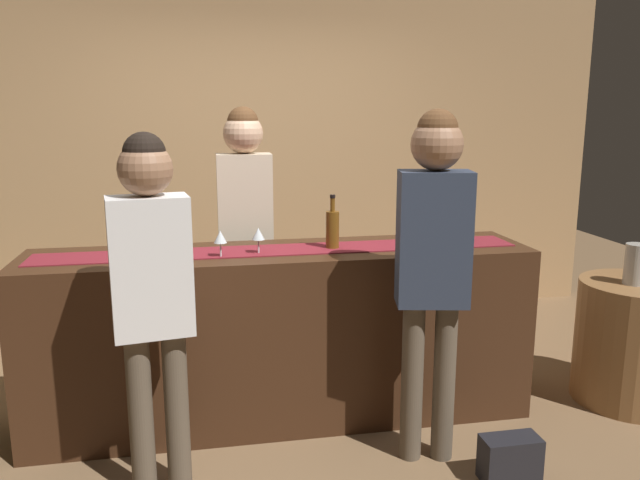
# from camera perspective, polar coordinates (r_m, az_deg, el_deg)

# --- Properties ---
(ground_plane) EXTENTS (10.00, 10.00, 0.00)m
(ground_plane) POSITION_cam_1_polar(r_m,az_deg,el_deg) (3.80, -3.33, -15.55)
(ground_plane) COLOR brown
(back_wall) EXTENTS (6.00, 0.12, 2.90)m
(back_wall) POSITION_cam_1_polar(r_m,az_deg,el_deg) (5.28, -6.24, 8.53)
(back_wall) COLOR tan
(back_wall) RESTS_ON ground
(bar_counter) EXTENTS (2.78, 0.60, 0.98)m
(bar_counter) POSITION_cam_1_polar(r_m,az_deg,el_deg) (3.60, -3.42, -8.59)
(bar_counter) COLOR #3D2314
(bar_counter) RESTS_ON ground
(counter_runner_cloth) EXTENTS (2.64, 0.28, 0.01)m
(counter_runner_cloth) POSITION_cam_1_polar(r_m,az_deg,el_deg) (3.46, -3.52, -0.90)
(counter_runner_cloth) COLOR maroon
(counter_runner_cloth) RESTS_ON bar_counter
(wine_bottle_amber) EXTENTS (0.07, 0.07, 0.30)m
(wine_bottle_amber) POSITION_cam_1_polar(r_m,az_deg,el_deg) (3.48, 1.14, 1.04)
(wine_bottle_amber) COLOR brown
(wine_bottle_amber) RESTS_ON bar_counter
(wine_bottle_clear) EXTENTS (0.07, 0.07, 0.30)m
(wine_bottle_clear) POSITION_cam_1_polar(r_m,az_deg,el_deg) (3.62, 10.27, 1.27)
(wine_bottle_clear) COLOR #B2C6C1
(wine_bottle_clear) RESTS_ON bar_counter
(wine_bottle_green) EXTENTS (0.07, 0.07, 0.30)m
(wine_bottle_green) POSITION_cam_1_polar(r_m,az_deg,el_deg) (3.73, 12.05, 1.52)
(wine_bottle_green) COLOR #194723
(wine_bottle_green) RESTS_ON bar_counter
(wine_glass_near_customer) EXTENTS (0.07, 0.07, 0.14)m
(wine_glass_near_customer) POSITION_cam_1_polar(r_m,az_deg,el_deg) (3.31, -9.04, 0.20)
(wine_glass_near_customer) COLOR silver
(wine_glass_near_customer) RESTS_ON bar_counter
(wine_glass_mid_counter) EXTENTS (0.07, 0.07, 0.14)m
(wine_glass_mid_counter) POSITION_cam_1_polar(r_m,az_deg,el_deg) (3.37, -5.62, 0.49)
(wine_glass_mid_counter) COLOR silver
(wine_glass_mid_counter) RESTS_ON bar_counter
(bartender) EXTENTS (0.34, 0.25, 1.76)m
(bartender) POSITION_cam_1_polar(r_m,az_deg,el_deg) (3.99, -6.82, 2.42)
(bartender) COLOR #26262B
(bartender) RESTS_ON ground
(customer_sipping) EXTENTS (0.37, 0.26, 1.75)m
(customer_sipping) POSITION_cam_1_polar(r_m,az_deg,el_deg) (3.05, 10.23, -0.82)
(customer_sipping) COLOR brown
(customer_sipping) RESTS_ON ground
(customer_browsing) EXTENTS (0.37, 0.25, 1.66)m
(customer_browsing) POSITION_cam_1_polar(r_m,az_deg,el_deg) (2.83, -15.06, -3.54)
(customer_browsing) COLOR brown
(customer_browsing) RESTS_ON ground
(round_side_table) EXTENTS (0.68, 0.68, 0.74)m
(round_side_table) POSITION_cam_1_polar(r_m,az_deg,el_deg) (4.28, 26.62, -8.27)
(round_side_table) COLOR olive
(round_side_table) RESTS_ON ground
(vase_on_side_table) EXTENTS (0.13, 0.13, 0.24)m
(vase_on_side_table) POSITION_cam_1_polar(r_m,az_deg,el_deg) (4.10, 26.77, -1.98)
(vase_on_side_table) COLOR #A8A399
(vase_on_side_table) RESTS_ON round_side_table
(handbag) EXTENTS (0.28, 0.14, 0.22)m
(handbag) POSITION_cam_1_polar(r_m,az_deg,el_deg) (3.30, 16.87, -18.47)
(handbag) COLOR black
(handbag) RESTS_ON ground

